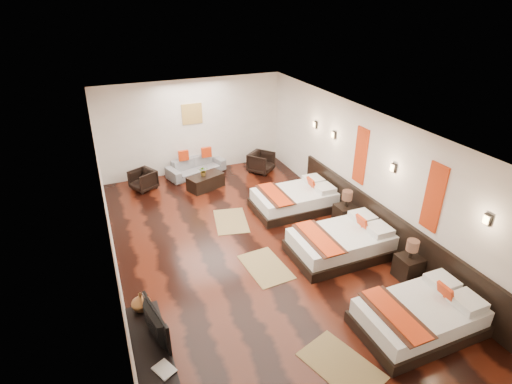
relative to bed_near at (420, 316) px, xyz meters
name	(u,v)px	position (x,y,z in m)	size (l,w,h in m)	color
floor	(254,252)	(-1.70, 3.05, -0.26)	(5.50, 9.50, 0.01)	black
ceiling	(253,127)	(-1.70, 3.05, 2.54)	(5.50, 9.50, 0.01)	white
back_wall	(193,127)	(-1.70, 7.80, 1.14)	(5.50, 0.01, 2.80)	silver
left_wall	(109,222)	(-4.45, 3.05, 1.14)	(0.01, 9.50, 2.80)	silver
right_wall	(368,173)	(1.05, 3.05, 1.14)	(0.01, 9.50, 2.80)	silver
headboard_panel	(383,227)	(1.01, 2.25, 0.19)	(0.08, 6.60, 0.90)	black
bed_near	(420,316)	(0.00, 0.00, 0.00)	(2.01, 1.26, 0.77)	black
bed_mid	(341,243)	(0.00, 2.31, 0.01)	(2.11, 1.32, 0.80)	black
bed_far	(295,199)	(0.00, 4.42, 0.01)	(2.05, 1.29, 0.78)	black
nightstand_a	(409,265)	(0.75, 1.13, 0.04)	(0.43, 0.43, 0.85)	black
nightstand_b	(345,213)	(0.75, 3.29, 0.05)	(0.45, 0.45, 0.89)	black
jute_mat_near	(341,366)	(-1.59, -0.15, -0.26)	(0.75, 1.20, 0.01)	olive
jute_mat_mid	(266,267)	(-1.67, 2.48, -0.26)	(0.75, 1.20, 0.01)	olive
jute_mat_far	(231,221)	(-1.72, 4.46, -0.26)	(0.75, 1.20, 0.01)	olive
tv_console	(153,359)	(-4.20, 0.81, 0.01)	(0.50, 1.80, 0.55)	black
tv	(151,325)	(-4.15, 0.94, 0.54)	(0.89, 0.12, 0.51)	black
book	(157,375)	(-4.20, 0.27, 0.30)	(0.22, 0.29, 0.03)	black
figurine	(141,302)	(-4.20, 1.59, 0.45)	(0.31, 0.31, 0.32)	brown
sofa	(196,166)	(-1.76, 7.50, -0.01)	(1.76, 0.69, 0.51)	slate
armchair_left	(143,180)	(-3.39, 7.07, 0.02)	(0.61, 0.62, 0.57)	black
armchair_right	(261,162)	(0.14, 6.91, 0.05)	(0.66, 0.68, 0.62)	black
coffee_table	(206,182)	(-1.76, 6.46, -0.06)	(1.00, 0.50, 0.40)	black
table_plant	(204,171)	(-1.81, 6.45, 0.28)	(0.25, 0.22, 0.28)	#2A5B1E
orange_panel_a	(434,198)	(1.03, 1.15, 1.44)	(0.04, 0.40, 1.30)	#D86014
orange_panel_b	(361,156)	(1.03, 3.35, 1.44)	(0.04, 0.40, 1.30)	#D86014
sconce_near	(487,220)	(1.01, 0.05, 1.59)	(0.07, 0.12, 0.18)	black
sconce_mid	(393,168)	(1.01, 2.25, 1.59)	(0.07, 0.12, 0.18)	black
sconce_far	(334,135)	(1.01, 4.45, 1.59)	(0.07, 0.12, 0.18)	black
sconce_lounge	(315,125)	(1.01, 5.35, 1.59)	(0.07, 0.12, 0.18)	black
gold_artwork	(192,114)	(-1.70, 7.78, 1.54)	(0.60, 0.04, 0.60)	#AD873F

